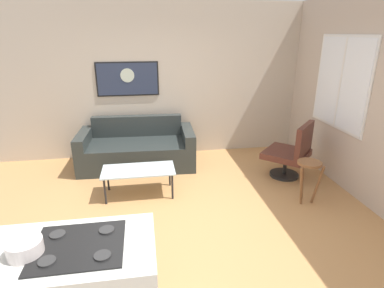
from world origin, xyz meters
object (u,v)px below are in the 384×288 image
object	(u,v)px
coffee_table	(139,171)
armchair	(292,152)
wall_painting	(128,79)
couch	(138,150)
bar_stool	(309,171)
mixing_bowl	(25,248)

from	to	relation	value
coffee_table	armchair	world-z (taller)	armchair
armchair	wall_painting	distance (m)	3.12
couch	bar_stool	bearing A→B (deg)	-36.00
mixing_bowl	coffee_table	bearing A→B (deg)	73.69
coffee_table	armchair	xyz separation A→B (m)	(2.45, 0.20, 0.08)
bar_stool	mixing_bowl	bearing A→B (deg)	-149.45
coffee_table	couch	bearing A→B (deg)	91.28
bar_stool	wall_painting	bearing A→B (deg)	138.00
coffee_table	wall_painting	distance (m)	1.96
armchair	bar_stool	distance (m)	0.80
wall_painting	bar_stool	bearing A→B (deg)	-42.00
couch	armchair	bearing A→B (deg)	-20.13
mixing_bowl	wall_painting	bearing A→B (deg)	82.01
couch	bar_stool	world-z (taller)	couch
wall_painting	couch	bearing A→B (deg)	-77.78
wall_painting	coffee_table	bearing A→B (deg)	-85.24
armchair	coffee_table	bearing A→B (deg)	-175.37
bar_stool	couch	bearing A→B (deg)	144.00
couch	armchair	distance (m)	2.64
armchair	mixing_bowl	bearing A→B (deg)	-140.80
coffee_table	mixing_bowl	world-z (taller)	mixing_bowl
coffee_table	armchair	distance (m)	2.46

